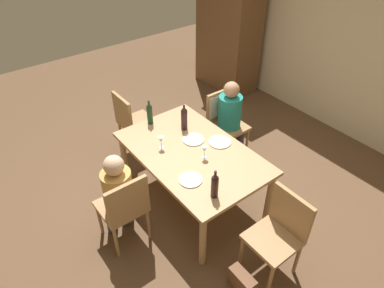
{
  "coord_description": "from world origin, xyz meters",
  "views": [
    {
      "loc": [
        2.36,
        -1.81,
        3.13
      ],
      "look_at": [
        0.0,
        0.0,
        0.83
      ],
      "focal_mm": 32.4,
      "sensor_mm": 36.0,
      "label": 1
    }
  ],
  "objects_px": {
    "wine_bottle_tall_green": "(215,185)",
    "wine_glass_near_left": "(204,150)",
    "chair_far_left": "(223,115)",
    "wine_glass_centre": "(161,140)",
    "dining_table": "(192,157)",
    "dinner_plate_host": "(220,142)",
    "wine_bottle_short_olive": "(150,113)",
    "wine_bottle_dark_red": "(184,118)",
    "handbag": "(242,282)",
    "dinner_plate_guest_left": "(193,140)",
    "person_woman_host": "(118,192)",
    "chair_near": "(124,206)",
    "armoire_cabinet": "(229,27)",
    "chair_left_end": "(131,120)",
    "person_man_bearded": "(231,116)",
    "chair_right_end": "(280,230)"
  },
  "relations": [
    {
      "from": "person_woman_host",
      "to": "wine_bottle_short_olive",
      "type": "distance_m",
      "value": 1.14
    },
    {
      "from": "chair_near",
      "to": "wine_bottle_dark_red",
      "type": "xyz_separation_m",
      "value": [
        -0.48,
        1.11,
        0.35
      ]
    },
    {
      "from": "dining_table",
      "to": "wine_bottle_dark_red",
      "type": "xyz_separation_m",
      "value": [
        -0.4,
        0.19,
        0.23
      ]
    },
    {
      "from": "dinner_plate_host",
      "to": "dinner_plate_guest_left",
      "type": "relative_size",
      "value": 1.02
    },
    {
      "from": "armoire_cabinet",
      "to": "dining_table",
      "type": "relative_size",
      "value": 1.28
    },
    {
      "from": "wine_bottle_dark_red",
      "to": "handbag",
      "type": "bearing_deg",
      "value": -18.33
    },
    {
      "from": "dining_table",
      "to": "chair_left_end",
      "type": "height_order",
      "value": "chair_left_end"
    },
    {
      "from": "dinner_plate_guest_left",
      "to": "dinner_plate_host",
      "type": "bearing_deg",
      "value": 43.57
    },
    {
      "from": "person_woman_host",
      "to": "handbag",
      "type": "height_order",
      "value": "person_woman_host"
    },
    {
      "from": "dining_table",
      "to": "dinner_plate_host",
      "type": "height_order",
      "value": "dinner_plate_host"
    },
    {
      "from": "armoire_cabinet",
      "to": "person_man_bearded",
      "type": "bearing_deg",
      "value": -40.7
    },
    {
      "from": "person_man_bearded",
      "to": "wine_bottle_tall_green",
      "type": "bearing_deg",
      "value": 41.28
    },
    {
      "from": "person_man_bearded",
      "to": "dinner_plate_guest_left",
      "type": "xyz_separation_m",
      "value": [
        0.2,
        -0.78,
        0.09
      ]
    },
    {
      "from": "person_woman_host",
      "to": "wine_bottle_dark_red",
      "type": "distance_m",
      "value": 1.19
    },
    {
      "from": "dining_table",
      "to": "handbag",
      "type": "relative_size",
      "value": 6.06
    },
    {
      "from": "wine_glass_centre",
      "to": "dinner_plate_guest_left",
      "type": "distance_m",
      "value": 0.4
    },
    {
      "from": "wine_glass_near_left",
      "to": "wine_glass_centre",
      "type": "relative_size",
      "value": 1.0
    },
    {
      "from": "chair_near",
      "to": "wine_bottle_dark_red",
      "type": "relative_size",
      "value": 2.8
    },
    {
      "from": "wine_bottle_tall_green",
      "to": "wine_glass_near_left",
      "type": "relative_size",
      "value": 2.1
    },
    {
      "from": "wine_bottle_tall_green",
      "to": "wine_bottle_dark_red",
      "type": "height_order",
      "value": "wine_bottle_dark_red"
    },
    {
      "from": "chair_far_left",
      "to": "person_woman_host",
      "type": "relative_size",
      "value": 0.83
    },
    {
      "from": "person_man_bearded",
      "to": "wine_bottle_dark_red",
      "type": "xyz_separation_m",
      "value": [
        -0.04,
        -0.73,
        0.23
      ]
    },
    {
      "from": "chair_right_end",
      "to": "wine_bottle_short_olive",
      "type": "bearing_deg",
      "value": 4.53
    },
    {
      "from": "armoire_cabinet",
      "to": "wine_bottle_dark_red",
      "type": "distance_m",
      "value": 2.62
    },
    {
      "from": "chair_left_end",
      "to": "person_man_bearded",
      "type": "relative_size",
      "value": 0.81
    },
    {
      "from": "wine_bottle_tall_green",
      "to": "wine_glass_near_left",
      "type": "bearing_deg",
      "value": 150.39
    },
    {
      "from": "armoire_cabinet",
      "to": "handbag",
      "type": "relative_size",
      "value": 7.79
    },
    {
      "from": "chair_far_left",
      "to": "wine_bottle_dark_red",
      "type": "relative_size",
      "value": 2.8
    },
    {
      "from": "chair_far_left",
      "to": "wine_glass_centre",
      "type": "height_order",
      "value": "chair_far_left"
    },
    {
      "from": "chair_left_end",
      "to": "wine_glass_near_left",
      "type": "distance_m",
      "value": 1.43
    },
    {
      "from": "dining_table",
      "to": "wine_bottle_dark_red",
      "type": "height_order",
      "value": "wine_bottle_dark_red"
    },
    {
      "from": "chair_near",
      "to": "wine_glass_centre",
      "type": "xyz_separation_m",
      "value": [
        -0.35,
        0.68,
        0.31
      ]
    },
    {
      "from": "wine_bottle_tall_green",
      "to": "handbag",
      "type": "distance_m",
      "value": 0.95
    },
    {
      "from": "wine_bottle_tall_green",
      "to": "chair_right_end",
      "type": "bearing_deg",
      "value": 30.5
    },
    {
      "from": "armoire_cabinet",
      "to": "wine_glass_centre",
      "type": "xyz_separation_m",
      "value": [
        1.69,
        -2.52,
        -0.26
      ]
    },
    {
      "from": "dining_table",
      "to": "wine_bottle_short_olive",
      "type": "bearing_deg",
      "value": -174.7
    },
    {
      "from": "wine_bottle_dark_red",
      "to": "wine_glass_near_left",
      "type": "height_order",
      "value": "wine_bottle_dark_red"
    },
    {
      "from": "chair_near",
      "to": "handbag",
      "type": "distance_m",
      "value": 1.34
    },
    {
      "from": "wine_bottle_dark_red",
      "to": "wine_glass_centre",
      "type": "height_order",
      "value": "wine_bottle_dark_red"
    },
    {
      "from": "wine_bottle_short_olive",
      "to": "wine_glass_near_left",
      "type": "height_order",
      "value": "wine_bottle_short_olive"
    },
    {
      "from": "chair_far_left",
      "to": "dinner_plate_host",
      "type": "height_order",
      "value": "chair_far_left"
    },
    {
      "from": "chair_far_left",
      "to": "wine_glass_centre",
      "type": "xyz_separation_m",
      "value": [
        0.25,
        -1.15,
        0.25
      ]
    },
    {
      "from": "dining_table",
      "to": "handbag",
      "type": "bearing_deg",
      "value": -15.9
    },
    {
      "from": "wine_bottle_dark_red",
      "to": "wine_glass_near_left",
      "type": "relative_size",
      "value": 2.21
    },
    {
      "from": "wine_glass_near_left",
      "to": "wine_glass_centre",
      "type": "distance_m",
      "value": 0.5
    },
    {
      "from": "chair_far_left",
      "to": "chair_right_end",
      "type": "xyz_separation_m",
      "value": [
        1.73,
        -0.83,
        -0.06
      ]
    },
    {
      "from": "person_woman_host",
      "to": "wine_glass_near_left",
      "type": "bearing_deg",
      "value": -11.26
    },
    {
      "from": "chair_far_left",
      "to": "wine_bottle_tall_green",
      "type": "xyz_separation_m",
      "value": [
        1.17,
        -1.16,
        0.28
      ]
    },
    {
      "from": "person_man_bearded",
      "to": "wine_glass_centre",
      "type": "distance_m",
      "value": 1.17
    },
    {
      "from": "wine_bottle_short_olive",
      "to": "wine_glass_near_left",
      "type": "relative_size",
      "value": 2.11
    }
  ]
}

